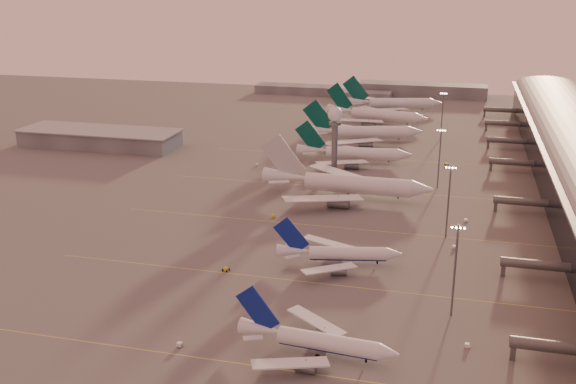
# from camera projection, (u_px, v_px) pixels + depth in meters

# --- Properties ---
(ground) EXTENTS (700.00, 700.00, 0.00)m
(ground) POSITION_uv_depth(u_px,v_px,m) (237.00, 290.00, 186.84)
(ground) COLOR #605D5D
(ground) RESTS_ON ground
(taxiway_markings) EXTENTS (180.00, 185.25, 0.02)m
(taxiway_markings) POSITION_uv_depth(u_px,v_px,m) (371.00, 229.00, 231.42)
(taxiway_markings) COLOR #D2CB4A
(taxiway_markings) RESTS_ON ground
(hangar) EXTENTS (82.00, 27.00, 8.50)m
(hangar) POSITION_uv_depth(u_px,v_px,m) (100.00, 138.00, 342.74)
(hangar) COLOR slate
(hangar) RESTS_ON ground
(radar_tower) EXTENTS (6.40, 6.40, 31.10)m
(radar_tower) POSITION_uv_depth(u_px,v_px,m) (335.00, 127.00, 289.84)
(radar_tower) COLOR #56595E
(radar_tower) RESTS_ON ground
(mast_a) EXTENTS (3.60, 0.56, 25.00)m
(mast_a) POSITION_uv_depth(u_px,v_px,m) (455.00, 266.00, 168.99)
(mast_a) COLOR #56595E
(mast_a) RESTS_ON ground
(mast_b) EXTENTS (3.60, 0.56, 25.00)m
(mast_b) POSITION_uv_depth(u_px,v_px,m) (449.00, 198.00, 220.40)
(mast_b) COLOR #56595E
(mast_b) RESTS_ON ground
(mast_c) EXTENTS (3.60, 0.56, 25.00)m
(mast_c) POSITION_uv_depth(u_px,v_px,m) (440.00, 155.00, 272.28)
(mast_c) COLOR #56595E
(mast_c) RESTS_ON ground
(mast_d) EXTENTS (3.60, 0.56, 25.00)m
(mast_d) POSITION_uv_depth(u_px,v_px,m) (442.00, 113.00, 355.72)
(mast_d) COLOR #56595E
(mast_d) RESTS_ON ground
(distant_horizon) EXTENTS (165.00, 37.50, 9.00)m
(distant_horizon) POSITION_uv_depth(u_px,v_px,m) (383.00, 90.00, 484.77)
(distant_horizon) COLOR slate
(distant_horizon) RESTS_ON ground
(narrowbody_near) EXTENTS (38.90, 30.95, 15.20)m
(narrowbody_near) POSITION_uv_depth(u_px,v_px,m) (317.00, 343.00, 154.04)
(narrowbody_near) COLOR silver
(narrowbody_near) RESTS_ON ground
(narrowbody_mid) EXTENTS (38.31, 30.28, 15.13)m
(narrowbody_mid) POSITION_uv_depth(u_px,v_px,m) (339.00, 255.00, 202.32)
(narrowbody_mid) COLOR silver
(narrowbody_mid) RESTS_ON ground
(widebody_white) EXTENTS (68.02, 54.50, 23.93)m
(widebody_white) POSITION_uv_depth(u_px,v_px,m) (347.00, 188.00, 263.15)
(widebody_white) COLOR silver
(widebody_white) RESTS_ON ground
(greentail_a) EXTENTS (54.04, 43.45, 19.65)m
(greentail_a) POSITION_uv_depth(u_px,v_px,m) (354.00, 156.00, 311.90)
(greentail_a) COLOR silver
(greentail_a) RESTS_ON ground
(greentail_b) EXTENTS (61.10, 48.69, 22.71)m
(greentail_b) POSITION_uv_depth(u_px,v_px,m) (364.00, 135.00, 350.17)
(greentail_b) COLOR silver
(greentail_b) RESTS_ON ground
(greentail_c) EXTENTS (61.63, 49.29, 22.63)m
(greentail_c) POSITION_uv_depth(u_px,v_px,m) (377.00, 117.00, 393.77)
(greentail_c) COLOR silver
(greentail_c) RESTS_ON ground
(greentail_d) EXTENTS (62.44, 49.84, 23.08)m
(greentail_d) POSITION_uv_depth(u_px,v_px,m) (393.00, 105.00, 428.25)
(greentail_d) COLOR silver
(greentail_d) RESTS_ON ground
(gsv_truck_a) EXTENTS (5.94, 2.32, 2.39)m
(gsv_truck_a) POSITION_uv_depth(u_px,v_px,m) (181.00, 343.00, 157.98)
(gsv_truck_a) COLOR white
(gsv_truck_a) RESTS_ON ground
(gsv_catering_a) EXTENTS (5.11, 2.61, 4.10)m
(gsv_catering_a) POSITION_uv_depth(u_px,v_px,m) (468.00, 340.00, 157.48)
(gsv_catering_a) COLOR white
(gsv_catering_a) RESTS_ON ground
(gsv_tug_mid) EXTENTS (4.32, 3.26, 1.10)m
(gsv_tug_mid) POSITION_uv_depth(u_px,v_px,m) (226.00, 269.00, 198.69)
(gsv_tug_mid) COLOR yellow
(gsv_tug_mid) RESTS_ON ground
(gsv_truck_b) EXTENTS (5.12, 1.99, 2.06)m
(gsv_truck_b) POSITION_uv_depth(u_px,v_px,m) (456.00, 246.00, 214.83)
(gsv_truck_b) COLOR white
(gsv_truck_b) RESTS_ON ground
(gsv_truck_c) EXTENTS (6.33, 4.17, 2.41)m
(gsv_truck_c) POSITION_uv_depth(u_px,v_px,m) (274.00, 214.00, 242.17)
(gsv_truck_c) COLOR yellow
(gsv_truck_c) RESTS_ON ground
(gsv_catering_b) EXTENTS (4.79, 2.34, 3.91)m
(gsv_catering_b) POSITION_uv_depth(u_px,v_px,m) (467.00, 217.00, 237.93)
(gsv_catering_b) COLOR white
(gsv_catering_b) RESTS_ON ground
(gsv_truck_d) EXTENTS (3.04, 5.93, 2.28)m
(gsv_truck_d) POSITION_uv_depth(u_px,v_px,m) (257.00, 163.00, 308.36)
(gsv_truck_d) COLOR white
(gsv_truck_d) RESTS_ON ground
(gsv_tug_hangar) EXTENTS (4.08, 3.24, 1.02)m
(gsv_tug_hangar) POSITION_uv_depth(u_px,v_px,m) (447.00, 164.00, 308.49)
(gsv_tug_hangar) COLOR yellow
(gsv_tug_hangar) RESTS_ON ground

